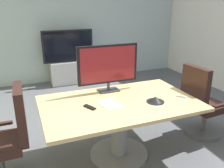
{
  "coord_description": "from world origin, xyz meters",
  "views": [
    {
      "loc": [
        -1.05,
        -2.62,
        1.92
      ],
      "look_at": [
        0.03,
        0.07,
        0.91
      ],
      "focal_mm": 37.84,
      "sensor_mm": 36.0,
      "label": 1
    }
  ],
  "objects_px": {
    "conference_table": "(119,116)",
    "wall_display_unit": "(69,66)",
    "office_chair_left": "(8,144)",
    "remote_control": "(90,107)",
    "conference_phone": "(155,100)",
    "tv_monitor": "(108,65)",
    "office_chair_right": "(201,107)"
  },
  "relations": [
    {
      "from": "conference_table",
      "to": "wall_display_unit",
      "type": "xyz_separation_m",
      "value": [
        0.02,
        3.13,
        -0.12
      ]
    },
    {
      "from": "office_chair_left",
      "to": "tv_monitor",
      "type": "distance_m",
      "value": 1.52
    },
    {
      "from": "wall_display_unit",
      "to": "remote_control",
      "type": "height_order",
      "value": "wall_display_unit"
    },
    {
      "from": "office_chair_left",
      "to": "tv_monitor",
      "type": "xyz_separation_m",
      "value": [
        1.32,
        0.38,
        0.66
      ]
    },
    {
      "from": "tv_monitor",
      "to": "conference_phone",
      "type": "relative_size",
      "value": 3.82
    },
    {
      "from": "office_chair_left",
      "to": "conference_phone",
      "type": "bearing_deg",
      "value": 83.7
    },
    {
      "from": "wall_display_unit",
      "to": "conference_phone",
      "type": "xyz_separation_m",
      "value": [
        0.38,
        -3.3,
        0.35
      ]
    },
    {
      "from": "office_chair_left",
      "to": "conference_phone",
      "type": "height_order",
      "value": "office_chair_left"
    },
    {
      "from": "conference_table",
      "to": "wall_display_unit",
      "type": "bearing_deg",
      "value": 89.58
    },
    {
      "from": "conference_table",
      "to": "office_chair_right",
      "type": "height_order",
      "value": "office_chair_right"
    },
    {
      "from": "office_chair_left",
      "to": "conference_phone",
      "type": "distance_m",
      "value": 1.76
    },
    {
      "from": "wall_display_unit",
      "to": "office_chair_left",
      "type": "bearing_deg",
      "value": -113.31
    },
    {
      "from": "office_chair_left",
      "to": "remote_control",
      "type": "xyz_separation_m",
      "value": [
        0.92,
        -0.07,
        0.31
      ]
    },
    {
      "from": "office_chair_right",
      "to": "tv_monitor",
      "type": "xyz_separation_m",
      "value": [
        -1.3,
        0.41,
        0.66
      ]
    },
    {
      "from": "conference_table",
      "to": "tv_monitor",
      "type": "height_order",
      "value": "tv_monitor"
    },
    {
      "from": "conference_table",
      "to": "tv_monitor",
      "type": "relative_size",
      "value": 2.26
    },
    {
      "from": "conference_phone",
      "to": "remote_control",
      "type": "relative_size",
      "value": 1.29
    },
    {
      "from": "tv_monitor",
      "to": "conference_phone",
      "type": "xyz_separation_m",
      "value": [
        0.4,
        -0.58,
        -0.33
      ]
    },
    {
      "from": "office_chair_left",
      "to": "wall_display_unit",
      "type": "relative_size",
      "value": 0.83
    },
    {
      "from": "tv_monitor",
      "to": "wall_display_unit",
      "type": "relative_size",
      "value": 0.64
    },
    {
      "from": "conference_table",
      "to": "conference_phone",
      "type": "height_order",
      "value": "conference_phone"
    },
    {
      "from": "office_chair_left",
      "to": "office_chair_right",
      "type": "bearing_deg",
      "value": 89.67
    },
    {
      "from": "wall_display_unit",
      "to": "remote_control",
      "type": "bearing_deg",
      "value": -97.46
    },
    {
      "from": "conference_table",
      "to": "office_chair_right",
      "type": "relative_size",
      "value": 1.74
    },
    {
      "from": "tv_monitor",
      "to": "remote_control",
      "type": "xyz_separation_m",
      "value": [
        -0.4,
        -0.45,
        -0.35
      ]
    },
    {
      "from": "office_chair_right",
      "to": "wall_display_unit",
      "type": "bearing_deg",
      "value": 17.48
    },
    {
      "from": "conference_phone",
      "to": "tv_monitor",
      "type": "bearing_deg",
      "value": 124.47
    },
    {
      "from": "tv_monitor",
      "to": "wall_display_unit",
      "type": "bearing_deg",
      "value": 89.69
    },
    {
      "from": "office_chair_left",
      "to": "conference_phone",
      "type": "xyz_separation_m",
      "value": [
        1.72,
        -0.2,
        0.33
      ]
    },
    {
      "from": "wall_display_unit",
      "to": "remote_control",
      "type": "distance_m",
      "value": 3.21
    },
    {
      "from": "conference_table",
      "to": "wall_display_unit",
      "type": "distance_m",
      "value": 3.14
    },
    {
      "from": "office_chair_left",
      "to": "remote_control",
      "type": "height_order",
      "value": "office_chair_left"
    }
  ]
}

